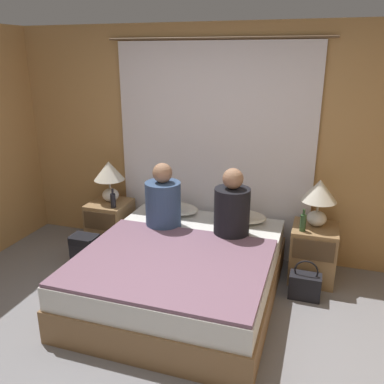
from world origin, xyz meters
TOP-DOWN VIEW (x-y plane):
  - ground_plane at (0.00, 0.00)m, footprint 16.00×16.00m
  - wall_back at (0.00, 2.01)m, footprint 4.76×0.06m
  - curtain_panel at (0.00, 1.95)m, footprint 2.36×0.02m
  - bed at (0.00, 0.91)m, footprint 1.69×1.97m
  - nightstand_left at (-1.15, 1.63)m, footprint 0.44×0.47m
  - nightstand_right at (1.15, 1.63)m, footprint 0.44×0.47m
  - lamp_left at (-1.15, 1.68)m, footprint 0.35×0.35m
  - lamp_right at (1.15, 1.68)m, footprint 0.35×0.35m
  - pillow_left at (-0.37, 1.70)m, footprint 0.56×0.32m
  - pillow_right at (0.37, 1.70)m, footprint 0.56×0.32m
  - blanket_on_bed at (0.00, 0.62)m, footprint 1.63×1.34m
  - person_left_in_bed at (-0.35, 1.33)m, footprint 0.36×0.36m
  - person_right_in_bed at (0.36, 1.33)m, footprint 0.35×0.35m
  - beer_bottle_on_left_stand at (-1.02, 1.50)m, footprint 0.06×0.06m
  - beer_bottle_on_right_stand at (1.02, 1.50)m, footprint 0.06×0.06m
  - backpack_on_floor at (-1.19, 1.15)m, footprint 0.28×0.21m
  - handbag_on_floor at (1.10, 1.25)m, footprint 0.29×0.17m

SIDE VIEW (x-z plane):
  - ground_plane at x=0.00m, z-range 0.00..0.00m
  - handbag_on_floor at x=1.10m, z-range -0.06..0.32m
  - backpack_on_floor at x=-1.19m, z-range 0.02..0.38m
  - bed at x=0.00m, z-range 0.00..0.50m
  - nightstand_left at x=-1.15m, z-range 0.00..0.57m
  - nightstand_right at x=1.15m, z-range 0.00..0.57m
  - blanket_on_bed at x=0.00m, z-range 0.50..0.53m
  - pillow_left at x=-0.37m, z-range 0.50..0.62m
  - pillow_right at x=0.37m, z-range 0.50..0.62m
  - beer_bottle_on_left_stand at x=-1.02m, z-range 0.54..0.76m
  - beer_bottle_on_right_stand at x=1.02m, z-range 0.54..0.77m
  - person_left_in_bed at x=-0.35m, z-range 0.44..1.11m
  - person_right_in_bed at x=0.36m, z-range 0.44..1.12m
  - lamp_left at x=-1.15m, z-range 0.65..1.12m
  - lamp_right at x=1.15m, z-range 0.65..1.12m
  - curtain_panel at x=0.00m, z-range 0.00..2.35m
  - wall_back at x=0.00m, z-range 0.00..2.50m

